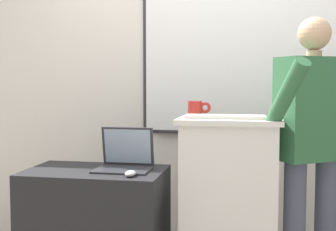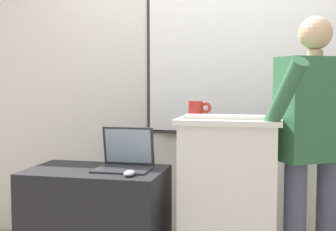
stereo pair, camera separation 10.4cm
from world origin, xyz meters
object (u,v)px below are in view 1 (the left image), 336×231
Objects in this scene: person_presenter at (312,136)px; laptop at (125,156)px; coffee_mug at (196,108)px; side_desk at (96,228)px; wireless_keyboard at (225,117)px; lectern_podium at (229,205)px; computer_mouse_by_laptop at (130,173)px.

laptop is at bearing 151.16° from person_presenter.
side_desk is at bearing -161.51° from coffee_mug.
laptop is at bearing 20.63° from side_desk.
person_presenter is 3.59× the size of wireless_keyboard.
lectern_podium is 3.14× the size of laptop.
laptop is 3.35× the size of computer_mouse_by_laptop.
wireless_keyboard is (0.79, 0.01, 0.70)m from side_desk.
person_presenter is 4.89× the size of laptop.
wireless_keyboard is (0.61, -0.06, 0.26)m from laptop.
side_desk is 1.05m from wireless_keyboard.
side_desk is 1.85× the size of wireless_keyboard.
lectern_podium is at bearing 63.30° from wireless_keyboard.
person_presenter is 16.40× the size of computer_mouse_by_laptop.
laptop is at bearing 112.79° from computer_mouse_by_laptop.
laptop is 0.73× the size of wireless_keyboard.
lectern_podium is 10.52× the size of computer_mouse_by_laptop.
person_presenter is 0.54m from wireless_keyboard.
lectern_podium is 2.30× the size of wireless_keyboard.
computer_mouse_by_laptop is (0.27, -0.15, 0.38)m from side_desk.
computer_mouse_by_laptop is at bearing -29.56° from side_desk.
wireless_keyboard is at bearing -44.79° from coffee_mug.
person_presenter is at bearing -3.96° from coffee_mug.
wireless_keyboard is at bearing -5.30° from laptop.
lectern_podium is 0.63m from coffee_mug.
lectern_podium reaches higher than side_desk.
coffee_mug is at bearing 18.49° from side_desk.
coffee_mug reaches higher than computer_mouse_by_laptop.
side_desk is 0.97m from coffee_mug.
person_presenter reaches higher than coffee_mug.
wireless_keyboard is 0.27m from coffee_mug.
lectern_podium is 7.32× the size of coffee_mug.
person_presenter is 11.41× the size of coffee_mug.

